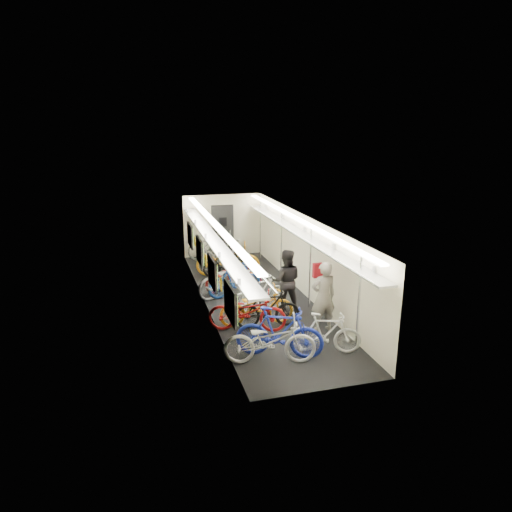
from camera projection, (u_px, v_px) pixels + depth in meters
train_car_shell at (238, 240)px, 13.51m from camera, size 10.00×10.00×10.00m
bicycle_0 at (270, 341)px, 9.63m from camera, size 2.07×1.13×1.03m
bicycle_1 at (279, 332)px, 9.87m from camera, size 1.98×1.30×1.16m
bicycle_2 at (247, 312)px, 11.18m from camera, size 2.04×1.28×1.01m
bicycle_3 at (268, 309)px, 11.36m from camera, size 1.71×0.65×1.00m
bicycle_4 at (257, 306)px, 11.52m from camera, size 1.93×0.73×1.00m
bicycle_5 at (258, 294)px, 12.25m from camera, size 1.85×0.99×1.07m
bicycle_6 at (230, 278)px, 13.51m from camera, size 2.21×1.31×1.10m
bicycle_7 at (235, 280)px, 13.47m from camera, size 1.74×0.76×1.01m
bicycle_8 at (234, 276)px, 13.92m from camera, size 1.91×0.88×0.97m
bicycle_9 at (226, 263)px, 15.27m from camera, size 1.65×0.66×0.96m
bicycle_10 at (228, 259)px, 15.40m from camera, size 2.26×1.20×1.13m
bicycle_11 at (326, 333)px, 10.09m from camera, size 1.62×0.96×0.94m
bicycle_12 at (222, 254)px, 16.28m from camera, size 2.04×1.30×1.01m
bicycle_14 at (216, 246)px, 17.17m from camera, size 2.21×1.17×1.10m
passenger_near at (323, 297)px, 11.10m from camera, size 0.67×0.46×1.77m
passenger_mid at (286, 281)px, 12.32m from camera, size 1.00×0.88×1.73m
backpack at (318, 270)px, 11.84m from camera, size 0.26×0.14×0.38m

